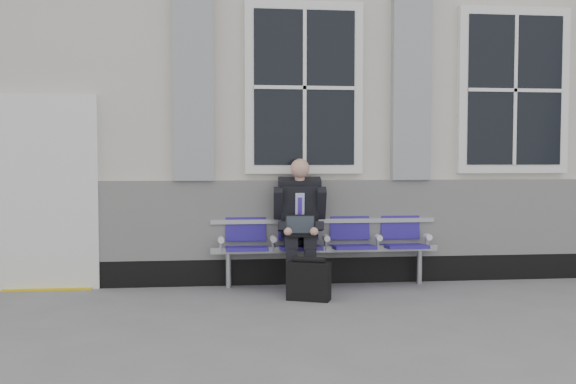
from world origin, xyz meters
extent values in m
plane|color=slate|center=(0.00, 0.00, 0.00)|extent=(70.00, 70.00, 0.00)
cube|color=beige|center=(0.00, 3.50, 2.10)|extent=(14.00, 4.00, 4.20)
cube|color=black|center=(0.00, 1.47, 0.15)|extent=(14.00, 0.10, 0.30)
cube|color=silver|center=(0.00, 1.46, 0.75)|extent=(14.00, 0.08, 0.90)
cube|color=#939698|center=(-3.40, 1.44, 2.40)|extent=(0.45, 0.14, 2.40)
cube|color=#939698|center=(-0.90, 1.44, 2.40)|extent=(0.45, 0.14, 2.40)
cube|color=white|center=(-2.15, 1.46, 2.25)|extent=(1.35, 0.10, 1.95)
cube|color=black|center=(-2.15, 1.41, 2.25)|extent=(1.15, 0.02, 1.75)
cube|color=white|center=(0.35, 1.46, 2.25)|extent=(1.35, 0.10, 1.95)
cube|color=black|center=(0.35, 1.41, 2.25)|extent=(1.15, 0.02, 1.75)
cube|color=black|center=(-5.00, 1.60, 1.05)|extent=(0.95, 0.30, 2.10)
cube|color=white|center=(-5.00, 1.45, 1.05)|extent=(1.10, 0.10, 2.20)
cube|color=gold|center=(-5.00, 1.48, 0.01)|extent=(0.95, 0.30, 0.02)
cube|color=#9EA0A3|center=(-1.92, 1.30, 0.42)|extent=(2.60, 0.07, 0.07)
cube|color=#9EA0A3|center=(-1.92, 1.42, 0.73)|extent=(2.60, 0.05, 0.05)
cylinder|color=#9EA0A3|center=(-3.02, 1.30, 0.20)|extent=(0.06, 0.06, 0.39)
cylinder|color=#9EA0A3|center=(-0.82, 1.30, 0.20)|extent=(0.06, 0.06, 0.39)
cube|color=navy|center=(-2.82, 1.22, 0.45)|extent=(0.46, 0.42, 0.07)
cube|color=navy|center=(-2.82, 1.43, 0.71)|extent=(0.46, 0.10, 0.40)
cube|color=navy|center=(-2.22, 1.22, 0.45)|extent=(0.46, 0.42, 0.07)
cube|color=navy|center=(-2.22, 1.43, 0.71)|extent=(0.46, 0.10, 0.40)
cube|color=navy|center=(-1.62, 1.22, 0.45)|extent=(0.46, 0.42, 0.07)
cube|color=navy|center=(-1.62, 1.43, 0.71)|extent=(0.46, 0.10, 0.40)
cube|color=navy|center=(-1.02, 1.22, 0.45)|extent=(0.46, 0.42, 0.07)
cube|color=navy|center=(-1.02, 1.43, 0.71)|extent=(0.46, 0.10, 0.40)
cylinder|color=white|center=(-3.10, 1.25, 0.55)|extent=(0.07, 0.12, 0.07)
cylinder|color=white|center=(-2.52, 1.25, 0.55)|extent=(0.07, 0.12, 0.07)
cylinder|color=white|center=(-1.92, 1.25, 0.55)|extent=(0.07, 0.12, 0.07)
cylinder|color=white|center=(-1.32, 1.25, 0.55)|extent=(0.07, 0.12, 0.07)
cylinder|color=white|center=(-0.74, 1.25, 0.55)|extent=(0.07, 0.12, 0.07)
cube|color=black|center=(-2.36, 0.85, 0.05)|extent=(0.13, 0.27, 0.09)
cube|color=black|center=(-2.16, 0.83, 0.05)|extent=(0.13, 0.27, 0.09)
cube|color=black|center=(-2.35, 0.91, 0.25)|extent=(0.13, 0.14, 0.47)
cube|color=black|center=(-2.16, 0.89, 0.25)|extent=(0.13, 0.14, 0.47)
cube|color=black|center=(-2.34, 1.13, 0.54)|extent=(0.18, 0.46, 0.14)
cube|color=black|center=(-2.14, 1.11, 0.54)|extent=(0.18, 0.46, 0.14)
cube|color=black|center=(-2.22, 1.32, 0.87)|extent=(0.45, 0.37, 0.63)
cube|color=#BFD2FB|center=(-2.23, 1.20, 0.89)|extent=(0.11, 0.10, 0.36)
cube|color=#4827BA|center=(-2.23, 1.19, 0.87)|extent=(0.05, 0.08, 0.30)
cube|color=black|center=(-2.22, 1.29, 1.17)|extent=(0.50, 0.28, 0.14)
cylinder|color=tan|center=(-2.23, 1.24, 1.24)|extent=(0.11, 0.11, 0.10)
sphere|color=tan|center=(-2.23, 1.18, 1.34)|extent=(0.21, 0.21, 0.21)
cube|color=black|center=(-2.47, 1.24, 0.95)|extent=(0.12, 0.29, 0.37)
cube|color=black|center=(-1.99, 1.20, 0.95)|extent=(0.12, 0.29, 0.37)
cube|color=black|center=(-2.44, 1.06, 0.71)|extent=(0.12, 0.32, 0.14)
cube|color=black|center=(-2.04, 1.02, 0.71)|extent=(0.12, 0.32, 0.14)
sphere|color=tan|center=(-2.39, 0.91, 0.67)|extent=(0.09, 0.09, 0.09)
sphere|color=tan|center=(-2.12, 0.89, 0.67)|extent=(0.09, 0.09, 0.09)
cube|color=black|center=(-2.25, 0.98, 0.62)|extent=(0.35, 0.26, 0.02)
cube|color=black|center=(-2.24, 1.10, 0.73)|extent=(0.34, 0.12, 0.21)
cube|color=black|center=(-2.24, 1.09, 0.73)|extent=(0.30, 0.09, 0.18)
cube|color=black|center=(-2.22, 0.59, 0.19)|extent=(0.47, 0.33, 0.39)
cylinder|color=black|center=(-2.22, 0.59, 0.41)|extent=(0.34, 0.19, 0.07)
camera|label=1|loc=(-3.14, -5.84, 1.45)|focal=40.00mm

